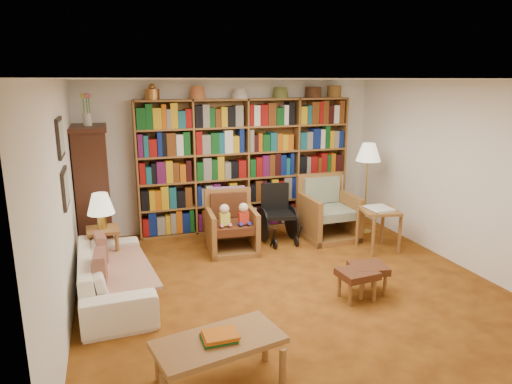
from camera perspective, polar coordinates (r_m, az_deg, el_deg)
name	(u,v)px	position (r m, az deg, el deg)	size (l,w,h in m)	color
floor	(286,283)	(5.87, 3.74, -11.31)	(5.00, 5.00, 0.00)	#905016
ceiling	(289,79)	(5.32, 4.17, 13.88)	(5.00, 5.00, 0.00)	white
wall_back	(232,155)	(7.79, -2.97, 4.63)	(5.00, 5.00, 0.00)	white
wall_front	(423,265)	(3.38, 20.16, -8.56)	(5.00, 5.00, 0.00)	white
wall_left	(62,204)	(5.10, -23.08, -1.38)	(5.00, 5.00, 0.00)	white
wall_right	(458,174)	(6.79, 23.91, 2.09)	(5.00, 5.00, 0.00)	white
bookshelf	(247,161)	(7.70, -1.19, 3.93)	(3.60, 0.30, 2.42)	olive
curio_cabinet	(93,188)	(7.10, -19.68, 0.49)	(0.50, 0.95, 2.40)	#3C1B10
framed_pictures	(63,163)	(5.32, -22.98, 3.35)	(0.03, 0.52, 0.97)	black
sofa	(114,274)	(5.67, -17.34, -9.76)	(0.76, 1.94, 0.57)	white
sofa_throw	(118,272)	(5.66, -16.84, -9.57)	(0.74, 1.39, 0.04)	beige
cushion_left	(101,252)	(5.94, -18.79, -7.06)	(0.11, 0.36, 0.36)	maroon
cushion_right	(101,274)	(5.29, -18.81, -9.67)	(0.12, 0.39, 0.39)	maroon
side_table_lamp	(104,241)	(6.30, -18.51, -5.79)	(0.42, 0.42, 0.62)	olive
table_lamp	(101,205)	(6.16, -18.85, -1.54)	(0.35, 0.35, 0.47)	#B39839
armchair_leather	(230,226)	(6.86, -3.23, -4.20)	(0.77, 0.81, 0.91)	olive
armchair_sage	(326,213)	(7.51, 8.71, -2.67)	(0.81, 0.84, 1.00)	olive
wheelchair	(278,215)	(7.23, 2.72, -2.92)	(0.52, 0.72, 0.91)	black
floor_lamp	(368,156)	(7.61, 13.86, 4.41)	(0.40, 0.40, 1.51)	#B39839
side_table_papers	(379,216)	(7.02, 15.13, -2.95)	(0.62, 0.62, 0.66)	olive
footstool_a	(357,276)	(5.48, 12.55, -10.18)	(0.45, 0.39, 0.36)	#552A16
footstool_b	(368,270)	(5.66, 13.84, -9.45)	(0.48, 0.43, 0.36)	#552A16
coffee_table	(219,345)	(3.96, -4.66, -18.54)	(1.13, 0.72, 0.48)	olive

